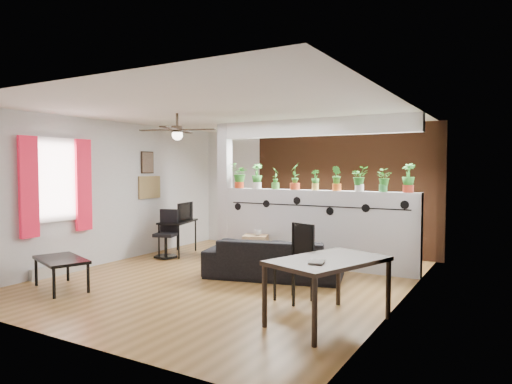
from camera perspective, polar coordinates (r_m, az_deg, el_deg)
name	(u,v)px	position (r m, az deg, el deg)	size (l,w,h in m)	color
room_shell	(230,196)	(7.12, -3.24, -0.51)	(6.30, 7.10, 2.90)	brown
partition_wall	(315,228)	(8.13, 7.39, -4.52)	(3.60, 0.18, 1.35)	#BCBCC1
ceiling_header	(316,127)	(8.09, 7.47, 8.04)	(3.60, 0.18, 0.30)	silver
pier_column	(225,190)	(8.98, -3.90, 0.21)	(0.22, 0.20, 2.60)	#BCBCC1
brick_panel	(343,190)	(9.44, 10.86, 0.30)	(3.90, 0.05, 2.60)	#AD5C32
vine_decal	(313,206)	(8.00, 7.14, -1.73)	(3.31, 0.01, 0.30)	black
window_assembly	(57,182)	(8.01, -23.67, 1.13)	(0.09, 1.30, 1.55)	white
baseboard_heater	(59,269)	(8.16, -23.39, -8.88)	(0.08, 1.00, 0.18)	beige
corkboard	(150,187)	(9.46, -13.16, 0.59)	(0.03, 0.60, 0.45)	olive
framed_art	(147,162)	(9.42, -13.42, 3.61)	(0.03, 0.34, 0.44)	#8C7259
ceiling_fan	(177,131)	(7.36, -9.82, 7.47)	(1.19, 1.19, 0.43)	black
potted_plant_0	(239,175)	(8.79, -2.12, 2.15)	(0.27, 0.30, 0.49)	red
potted_plant_1	(257,176)	(8.58, 0.11, 2.07)	(0.29, 0.25, 0.47)	silver
potted_plant_2	(275,177)	(8.39, 2.45, 1.84)	(0.23, 0.25, 0.41)	#479034
potted_plant_3	(295,175)	(8.22, 4.89, 2.08)	(0.27, 0.30, 0.48)	#CC4420
potted_plant_4	(315,179)	(8.06, 7.43, 1.59)	(0.21, 0.22, 0.36)	gold
potted_plant_5	(337,178)	(7.92, 10.07, 1.79)	(0.27, 0.27, 0.42)	orange
potted_plant_6	(359,178)	(7.79, 12.81, 1.71)	(0.27, 0.26, 0.42)	white
potted_plant_7	(383,179)	(7.68, 15.62, 1.53)	(0.22, 0.19, 0.38)	#338E3F
potted_plant_8	(408,177)	(7.59, 18.51, 1.78)	(0.26, 0.22, 0.46)	red
sofa	(274,259)	(7.30, 2.24, -8.35)	(2.04, 0.81, 0.60)	black
cube_shelf	(255,249)	(8.34, -0.07, -7.19)	(0.43, 0.38, 0.52)	tan
cup	(258,232)	(8.26, 0.23, -5.08)	(0.13, 0.13, 0.11)	gray
computer_desk	(178,224)	(9.31, -9.74, -3.95)	(0.73, 1.04, 0.68)	black
monitor	(183,215)	(9.41, -9.17, -2.87)	(0.06, 0.35, 0.20)	black
office_chair	(167,237)	(9.03, -11.08, -5.54)	(0.48, 0.49, 0.91)	black
dining_table	(328,266)	(5.21, 9.02, -9.07)	(1.21, 1.53, 0.73)	black
book	(309,262)	(4.95, 6.68, -8.63)	(0.16, 0.21, 0.02)	gray
folding_chair	(298,255)	(6.08, 5.31, -7.84)	(0.51, 0.51, 1.00)	black
coffee_table	(61,262)	(7.16, -23.18, -7.99)	(1.08, 0.83, 0.45)	black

